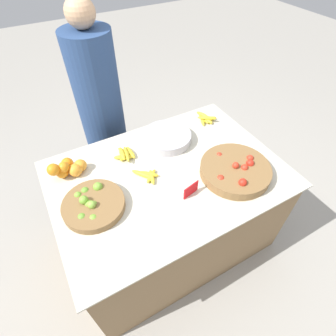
# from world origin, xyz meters

# --- Properties ---
(ground_plane) EXTENTS (12.00, 12.00, 0.00)m
(ground_plane) POSITION_xyz_m (0.00, 0.00, 0.00)
(ground_plane) COLOR #A39E93
(market_table) EXTENTS (1.45, 1.03, 0.75)m
(market_table) POSITION_xyz_m (0.00, 0.00, 0.38)
(market_table) COLOR olive
(market_table) RESTS_ON ground_plane
(lime_bowl) EXTENTS (0.35, 0.35, 0.09)m
(lime_bowl) POSITION_xyz_m (-0.49, -0.02, 0.78)
(lime_bowl) COLOR olive
(lime_bowl) RESTS_ON market_table
(tomato_basket) EXTENTS (0.44, 0.44, 0.10)m
(tomato_basket) POSITION_xyz_m (0.37, -0.21, 0.78)
(tomato_basket) COLOR olive
(tomato_basket) RESTS_ON market_table
(orange_pile) EXTENTS (0.23, 0.17, 0.13)m
(orange_pile) POSITION_xyz_m (-0.54, 0.30, 0.80)
(orange_pile) COLOR orange
(orange_pile) RESTS_ON market_table
(metal_bowl) EXTENTS (0.34, 0.34, 0.06)m
(metal_bowl) POSITION_xyz_m (0.15, 0.28, 0.78)
(metal_bowl) COLOR #B7B7BF
(metal_bowl) RESTS_ON market_table
(price_sign) EXTENTS (0.11, 0.03, 0.08)m
(price_sign) POSITION_xyz_m (0.03, -0.21, 0.79)
(price_sign) COLOR red
(price_sign) RESTS_ON market_table
(banana_bunch_back_center) EXTENTS (0.15, 0.18, 0.06)m
(banana_bunch_back_center) POSITION_xyz_m (-0.17, 0.27, 0.77)
(banana_bunch_back_center) COLOR yellow
(banana_bunch_back_center) RESTS_ON market_table
(banana_bunch_front_right) EXTENTS (0.15, 0.18, 0.03)m
(banana_bunch_front_right) POSITION_xyz_m (-0.12, 0.04, 0.76)
(banana_bunch_front_right) COLOR yellow
(banana_bunch_front_right) RESTS_ON market_table
(banana_bunch_front_left) EXTENTS (0.16, 0.16, 0.06)m
(banana_bunch_front_left) POSITION_xyz_m (0.52, 0.35, 0.77)
(banana_bunch_front_left) COLOR yellow
(banana_bunch_front_left) RESTS_ON market_table
(vendor_person) EXTENTS (0.35, 0.35, 1.58)m
(vendor_person) POSITION_xyz_m (-0.15, 0.83, 0.72)
(vendor_person) COLOR navy
(vendor_person) RESTS_ON ground_plane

